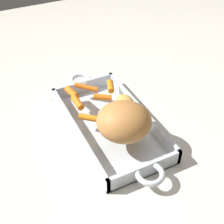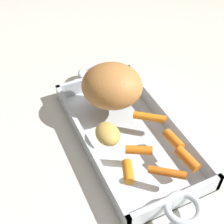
{
  "view_description": "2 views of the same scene",
  "coord_description": "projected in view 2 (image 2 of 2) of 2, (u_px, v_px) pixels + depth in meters",
  "views": [
    {
      "loc": [
        0.54,
        -0.26,
        0.57
      ],
      "look_at": [
        0.01,
        0.0,
        0.06
      ],
      "focal_mm": 49.81,
      "sensor_mm": 36.0,
      "label": 1
    },
    {
      "loc": [
        -0.38,
        0.22,
        0.51
      ],
      "look_at": [
        0.02,
        0.03,
        0.08
      ],
      "focal_mm": 50.64,
      "sensor_mm": 36.0,
      "label": 2
    }
  ],
  "objects": [
    {
      "name": "baby_carrot_short",
      "position": [
        139.0,
        150.0,
        0.58
      ],
      "size": [
        0.04,
        0.05,
        0.02
      ],
      "primitive_type": "cylinder",
      "rotation": [
        1.53,
        0.0,
        5.75
      ],
      "color": "orange",
      "rests_on": "roasting_dish"
    },
    {
      "name": "ground_plane",
      "position": [
        128.0,
        138.0,
        0.67
      ],
      "size": [
        1.84,
        1.84,
        0.0
      ],
      "primitive_type": "plane",
      "color": "silver"
    },
    {
      "name": "baby_carrot_southeast",
      "position": [
        173.0,
        140.0,
        0.6
      ],
      "size": [
        0.05,
        0.02,
        0.02
      ],
      "primitive_type": "cylinder",
      "rotation": [
        1.63,
        0.0,
        1.63
      ],
      "color": "orange",
      "rests_on": "roasting_dish"
    },
    {
      "name": "baby_carrot_center_right",
      "position": [
        128.0,
        172.0,
        0.55
      ],
      "size": [
        0.05,
        0.03,
        0.02
      ],
      "primitive_type": "cylinder",
      "rotation": [
        1.62,
        0.0,
        1.2
      ],
      "color": "orange",
      "rests_on": "roasting_dish"
    },
    {
      "name": "baby_carrot_center_left",
      "position": [
        167.0,
        172.0,
        0.55
      ],
      "size": [
        0.06,
        0.06,
        0.02
      ],
      "primitive_type": "cylinder",
      "rotation": [
        1.49,
        0.0,
        5.57
      ],
      "color": "orange",
      "rests_on": "roasting_dish"
    },
    {
      "name": "roasting_dish",
      "position": [
        128.0,
        134.0,
        0.66
      ],
      "size": [
        0.46,
        0.19,
        0.04
      ],
      "color": "silver",
      "rests_on": "ground_plane"
    },
    {
      "name": "baby_carrot_southwest",
      "position": [
        187.0,
        159.0,
        0.57
      ],
      "size": [
        0.05,
        0.03,
        0.02
      ],
      "primitive_type": "cylinder",
      "rotation": [
        1.64,
        0.0,
        4.87
      ],
      "color": "orange",
      "rests_on": "roasting_dish"
    },
    {
      "name": "potato_whole",
      "position": [
        108.0,
        134.0,
        0.6
      ],
      "size": [
        0.06,
        0.05,
        0.03
      ],
      "primitive_type": "ellipsoid",
      "rotation": [
        0.0,
        0.0,
        6.28
      ],
      "color": "gold",
      "rests_on": "roasting_dish"
    },
    {
      "name": "pork_roast",
      "position": [
        113.0,
        85.0,
        0.66
      ],
      "size": [
        0.17,
        0.17,
        0.09
      ],
      "primitive_type": "ellipsoid",
      "rotation": [
        0.0,
        0.0,
        4.16
      ],
      "color": "#BA793D",
      "rests_on": "roasting_dish"
    },
    {
      "name": "baby_carrot_northeast",
      "position": [
        150.0,
        117.0,
        0.64
      ],
      "size": [
        0.05,
        0.06,
        0.02
      ],
      "primitive_type": "cylinder",
      "rotation": [
        1.55,
        0.0,
        5.6
      ],
      "color": "orange",
      "rests_on": "roasting_dish"
    }
  ]
}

